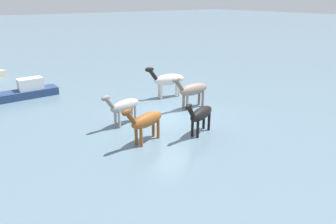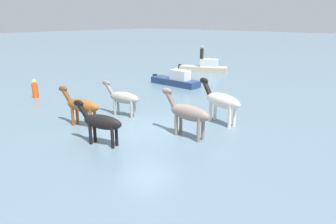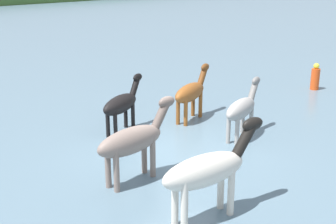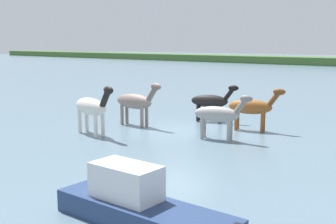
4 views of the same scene
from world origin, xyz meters
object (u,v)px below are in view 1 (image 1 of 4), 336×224
object	(u,v)px
horse_chestnut_trailing	(200,114)
horse_lead	(168,80)
horse_dun_straggler	(192,90)
horse_rear_stallion	(146,121)
horse_dark_mare	(124,106)
boat_launch_far	(25,93)

from	to	relation	value
horse_chestnut_trailing	horse_lead	size ratio (longest dim) A/B	0.84
horse_dun_straggler	horse_rear_stallion	bearing A→B (deg)	25.58
horse_chestnut_trailing	horse_dark_mare	bearing A→B (deg)	-71.13
horse_lead	horse_dun_straggler	world-z (taller)	horse_lead
horse_chestnut_trailing	horse_dun_straggler	xyz separation A→B (m)	(-1.97, -2.88, 0.12)
horse_chestnut_trailing	horse_lead	xyz separation A→B (m)	(-2.04, -5.27, 0.17)
horse_rear_stallion	boat_launch_far	bearing A→B (deg)	-89.30
horse_lead	boat_launch_far	xyz separation A→B (m)	(7.13, -5.07, -0.79)
horse_dark_mare	horse_rear_stallion	size ratio (longest dim) A/B	0.97
horse_dun_straggler	boat_launch_far	xyz separation A→B (m)	(7.06, -7.47, -0.75)
horse_dun_straggler	boat_launch_far	size ratio (longest dim) A/B	0.59
horse_dark_mare	horse_chestnut_trailing	world-z (taller)	horse_dark_mare
horse_chestnut_trailing	boat_launch_far	xyz separation A→B (m)	(5.09, -10.35, -0.63)
horse_lead	horse_rear_stallion	bearing A→B (deg)	56.17
horse_lead	horse_rear_stallion	xyz separation A→B (m)	(4.46, 4.57, -0.12)
horse_dark_mare	boat_launch_far	world-z (taller)	horse_dark_mare
horse_dark_mare	horse_chestnut_trailing	distance (m)	3.70
horse_dun_straggler	horse_rear_stallion	world-z (taller)	horse_dun_straggler
horse_dark_mare	horse_dun_straggler	distance (m)	4.21
horse_lead	horse_dun_straggler	bearing A→B (deg)	98.80
horse_dark_mare	horse_chestnut_trailing	size ratio (longest dim) A/B	1.03
horse_lead	boat_launch_far	world-z (taller)	horse_lead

